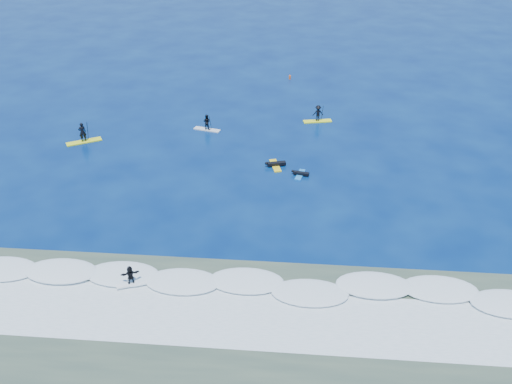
# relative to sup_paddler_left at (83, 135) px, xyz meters

# --- Properties ---
(ground) EXTENTS (160.00, 160.00, 0.00)m
(ground) POSITION_rel_sup_paddler_left_xyz_m (16.35, -9.41, -0.71)
(ground) COLOR #04184C
(ground) RESTS_ON ground
(shallow_water) EXTENTS (90.00, 13.00, 0.01)m
(shallow_water) POSITION_rel_sup_paddler_left_xyz_m (16.35, -23.41, -0.71)
(shallow_water) COLOR #334539
(shallow_water) RESTS_ON ground
(breaking_wave) EXTENTS (40.00, 6.00, 0.30)m
(breaking_wave) POSITION_rel_sup_paddler_left_xyz_m (16.35, -19.41, -0.71)
(breaking_wave) COLOR white
(breaking_wave) RESTS_ON ground
(whitewater) EXTENTS (34.00, 5.00, 0.02)m
(whitewater) POSITION_rel_sup_paddler_left_xyz_m (16.35, -22.41, -0.71)
(whitewater) COLOR silver
(whitewater) RESTS_ON ground
(sup_paddler_left) EXTENTS (3.21, 2.35, 2.28)m
(sup_paddler_left) POSITION_rel_sup_paddler_left_xyz_m (0.00, 0.00, 0.00)
(sup_paddler_left) COLOR yellow
(sup_paddler_left) RESTS_ON ground
(sup_paddler_center) EXTENTS (2.75, 1.33, 1.87)m
(sup_paddler_center) POSITION_rel_sup_paddler_left_xyz_m (11.15, 3.72, -0.01)
(sup_paddler_center) COLOR silver
(sup_paddler_center) RESTS_ON ground
(sup_paddler_right) EXTENTS (2.97, 1.32, 2.03)m
(sup_paddler_right) POSITION_rel_sup_paddler_left_xyz_m (22.02, 6.72, 0.08)
(sup_paddler_right) COLOR #F8FF1B
(sup_paddler_right) RESTS_ON ground
(prone_paddler_near) EXTENTS (1.84, 2.41, 0.49)m
(prone_paddler_near) POSITION_rel_sup_paddler_left_xyz_m (18.29, -3.30, -0.55)
(prone_paddler_near) COLOR yellow
(prone_paddler_near) RESTS_ON ground
(prone_paddler_far) EXTENTS (1.53, 1.99, 0.40)m
(prone_paddler_far) POSITION_rel_sup_paddler_left_xyz_m (20.48, -4.79, -0.58)
(prone_paddler_far) COLOR blue
(prone_paddler_far) RESTS_ON ground
(wave_surfer) EXTENTS (1.92, 1.23, 1.36)m
(wave_surfer) POSITION_rel_sup_paddler_left_xyz_m (10.19, -20.11, 0.06)
(wave_surfer) COLOR white
(wave_surfer) RESTS_ON breaking_wave
(marker_buoy) EXTENTS (0.26, 0.26, 0.62)m
(marker_buoy) POSITION_rel_sup_paddler_left_xyz_m (18.78, 19.32, -0.44)
(marker_buoy) COLOR #F85816
(marker_buoy) RESTS_ON ground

